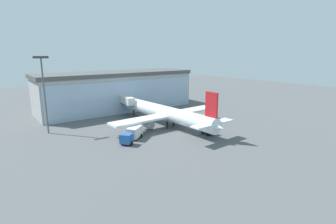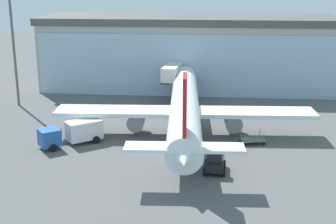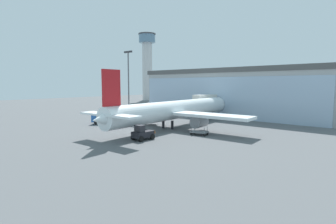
{
  "view_description": "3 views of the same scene",
  "coord_description": "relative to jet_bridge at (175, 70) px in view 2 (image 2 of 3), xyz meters",
  "views": [
    {
      "loc": [
        -36.7,
        -45.64,
        18.45
      ],
      "look_at": [
        1.65,
        7.62,
        3.58
      ],
      "focal_mm": 28.0,
      "sensor_mm": 36.0,
      "label": 1
    },
    {
      "loc": [
        4.55,
        -47.98,
        18.89
      ],
      "look_at": [
        -0.93,
        6.9,
        2.95
      ],
      "focal_mm": 50.0,
      "sensor_mm": 36.0,
      "label": 2
    },
    {
      "loc": [
        33.6,
        -30.7,
        8.41
      ],
      "look_at": [
        -1.32,
        8.83,
        2.75
      ],
      "focal_mm": 28.0,
      "sensor_mm": 36.0,
      "label": 3
    }
  ],
  "objects": [
    {
      "name": "terminal_building",
      "position": [
        1.64,
        8.09,
        1.8
      ],
      "size": [
        51.03,
        15.96,
        12.43
      ],
      "rotation": [
        0.0,
        0.0,
        0.01
      ],
      "color": "#A8A8A8",
      "rests_on": "ground"
    },
    {
      "name": "catering_truck",
      "position": [
        -9.98,
        -23.73,
        -2.95
      ],
      "size": [
        7.11,
        6.22,
        2.65
      ],
      "rotation": [
        0.0,
        0.0,
        3.8
      ],
      "color": "#2659A5",
      "rests_on": "ground"
    },
    {
      "name": "airplane",
      "position": [
        2.68,
        -18.09,
        -1.1
      ],
      "size": [
        31.86,
        38.94,
        10.53
      ],
      "rotation": [
        0.0,
        0.0,
        1.63
      ],
      "color": "white",
      "rests_on": "ground"
    },
    {
      "name": "ground",
      "position": [
        1.64,
        -26.09,
        -4.42
      ],
      "size": [
        240.0,
        240.0,
        0.0
      ],
      "primitive_type": "plane",
      "color": "#545659"
    },
    {
      "name": "jet_bridge",
      "position": [
        0.0,
        0.0,
        0.0
      ],
      "size": [
        3.47,
        12.6,
        5.8
      ],
      "rotation": [
        0.0,
        0.0,
        1.47
      ],
      "color": "beige",
      "rests_on": "ground"
    },
    {
      "name": "pushback_tug",
      "position": [
        6.53,
        -30.16,
        -3.45
      ],
      "size": [
        2.28,
        3.28,
        2.3
      ],
      "rotation": [
        0.0,
        0.0,
        1.53
      ],
      "color": "black",
      "rests_on": "ground"
    },
    {
      "name": "baggage_cart",
      "position": [
        10.92,
        -21.47,
        -3.92
      ],
      "size": [
        3.1,
        2.23,
        1.5
      ],
      "rotation": [
        0.0,
        0.0,
        3.39
      ],
      "color": "slate",
      "rests_on": "ground"
    },
    {
      "name": "safety_cone_wingtip",
      "position": [
        -11.38,
        -20.69,
        -4.15
      ],
      "size": [
        0.36,
        0.36,
        0.55
      ],
      "primitive_type": "cone",
      "color": "orange",
      "rests_on": "ground"
    },
    {
      "name": "apron_light_mast",
      "position": [
        -23.44,
        -7.53,
        6.18
      ],
      "size": [
        3.2,
        0.4,
        17.75
      ],
      "color": "#59595E",
      "rests_on": "ground"
    },
    {
      "name": "safety_cone_nose",
      "position": [
        4.17,
        -25.12,
        -4.15
      ],
      "size": [
        0.36,
        0.36,
        0.55
      ],
      "primitive_type": "cone",
      "color": "orange",
      "rests_on": "ground"
    }
  ]
}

